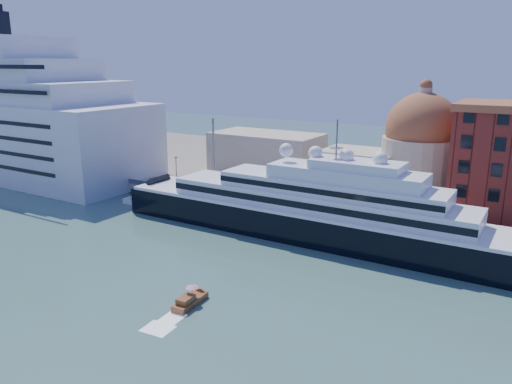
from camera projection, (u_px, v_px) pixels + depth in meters
The scene contains 9 objects.
ground at pixel (196, 266), 83.81m from camera, with size 400.00×400.00×0.00m, color #37605A.
quay at pixel (290, 209), 111.59m from camera, with size 180.00×10.00×2.50m, color gray.
land at pixel (355, 176), 145.53m from camera, with size 260.00×72.00×2.00m, color slate.
quay_fence at pixel (280, 206), 107.40m from camera, with size 180.00×0.10×1.20m, color slate.
superyacht at pixel (293, 211), 98.43m from camera, with size 90.68×12.57×27.10m.
service_barge at pixel (144, 202), 119.06m from camera, with size 10.37×3.50×2.33m.
water_taxi at pixel (190, 301), 70.02m from camera, with size 2.58×6.45×3.00m.
church at pixel (356, 153), 125.52m from camera, with size 66.00×18.00×25.50m.
lamp_posts at pixel (238, 167), 114.35m from camera, with size 120.80×2.40×18.00m.
Camera 1 is at (49.17, -61.30, 33.25)m, focal length 35.00 mm.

